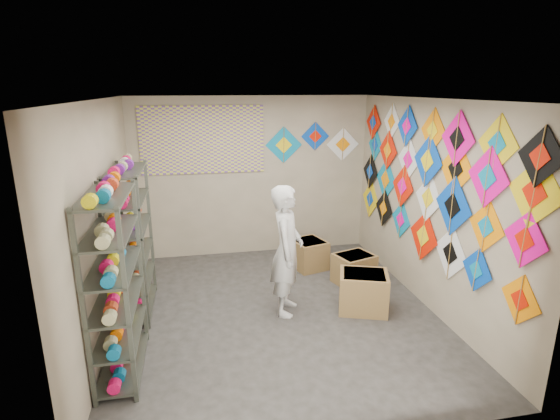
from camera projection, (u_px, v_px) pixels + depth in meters
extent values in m
plane|color=#2E2B28|center=(277.00, 312.00, 5.69)|extent=(4.50, 4.50, 0.00)
plane|color=tan|center=(252.00, 177.00, 7.44)|extent=(4.00, 0.00, 4.00)
plane|color=tan|center=(335.00, 297.00, 3.20)|extent=(4.00, 0.00, 4.00)
plane|color=tan|center=(104.00, 223.00, 4.94)|extent=(0.00, 4.50, 4.50)
plane|color=tan|center=(427.00, 205.00, 5.69)|extent=(0.00, 4.50, 4.50)
plane|color=#665F56|center=(277.00, 99.00, 4.95)|extent=(4.50, 4.50, 0.00)
cube|color=#4C5147|center=(116.00, 285.00, 4.29)|extent=(0.40, 1.10, 1.90)
cube|color=#4C5147|center=(132.00, 241.00, 5.52)|extent=(0.40, 1.10, 1.90)
cylinder|color=#F30E59|center=(106.00, 299.00, 3.81)|extent=(0.12, 0.10, 0.12)
cylinder|color=#FF6700|center=(110.00, 289.00, 3.99)|extent=(0.12, 0.10, 0.12)
cylinder|color=yellow|center=(113.00, 281.00, 4.17)|extent=(0.12, 0.10, 0.12)
cylinder|color=white|center=(116.00, 273.00, 4.36)|extent=(0.12, 0.10, 0.12)
cylinder|color=red|center=(119.00, 265.00, 4.54)|extent=(0.12, 0.10, 0.12)
cylinder|color=#731D9F|center=(122.00, 258.00, 4.72)|extent=(0.12, 0.10, 0.12)
cylinder|color=#C6BF84|center=(126.00, 247.00, 5.04)|extent=(0.12, 0.10, 0.12)
cylinder|color=#0C689C|center=(128.00, 242.00, 5.22)|extent=(0.12, 0.10, 0.12)
cylinder|color=#F30E59|center=(130.00, 237.00, 5.40)|extent=(0.12, 0.10, 0.12)
cylinder|color=#FF6700|center=(132.00, 232.00, 5.58)|extent=(0.12, 0.10, 0.12)
cylinder|color=yellow|center=(134.00, 227.00, 5.76)|extent=(0.12, 0.10, 0.12)
cylinder|color=white|center=(136.00, 223.00, 5.95)|extent=(0.12, 0.10, 0.12)
cube|color=orange|center=(520.00, 300.00, 4.10)|extent=(0.02, 0.52, 0.52)
cube|color=#0642BA|center=(477.00, 270.00, 4.70)|extent=(0.03, 0.50, 0.50)
cube|color=silver|center=(451.00, 253.00, 5.20)|extent=(0.01, 0.67, 0.67)
cube|color=red|center=(423.00, 236.00, 5.77)|extent=(0.04, 0.69, 0.69)
cube|color=#077BAB|center=(401.00, 220.00, 6.42)|extent=(0.02, 0.56, 0.56)
cube|color=black|center=(384.00, 208.00, 6.94)|extent=(0.03, 0.60, 0.60)
cube|color=yellow|center=(370.00, 199.00, 7.50)|extent=(0.03, 0.65, 0.65)
cube|color=#F70497|center=(525.00, 240.00, 3.98)|extent=(0.02, 0.56, 0.56)
cube|color=orange|center=(486.00, 227.00, 4.53)|extent=(0.02, 0.57, 0.57)
cube|color=#0642BA|center=(453.00, 206.00, 5.07)|extent=(0.01, 0.72, 0.72)
cube|color=silver|center=(428.00, 198.00, 5.63)|extent=(0.03, 0.63, 0.63)
cube|color=red|center=(403.00, 186.00, 6.27)|extent=(0.04, 0.62, 0.62)
cube|color=#077BAB|center=(386.00, 180.00, 6.86)|extent=(0.01, 0.68, 0.68)
cube|color=black|center=(370.00, 172.00, 7.40)|extent=(0.02, 0.59, 0.59)
cube|color=yellow|center=(535.00, 193.00, 3.85)|extent=(0.04, 0.67, 0.67)
cube|color=#F70497|center=(488.00, 177.00, 4.44)|extent=(0.02, 0.65, 0.65)
cube|color=orange|center=(456.00, 169.00, 5.00)|extent=(0.04, 0.65, 0.65)
cube|color=#0642BA|center=(428.00, 161.00, 5.57)|extent=(0.03, 0.69, 0.69)
cube|color=silver|center=(408.00, 160.00, 6.10)|extent=(0.01, 0.61, 0.61)
cube|color=red|center=(388.00, 150.00, 6.69)|extent=(0.01, 0.60, 0.60)
cube|color=#077BAB|center=(375.00, 145.00, 7.18)|extent=(0.01, 0.53, 0.53)
cube|color=black|center=(541.00, 157.00, 3.75)|extent=(0.04, 0.55, 0.55)
cube|color=yellow|center=(498.00, 144.00, 4.30)|extent=(0.02, 0.60, 0.60)
cube|color=#F70497|center=(457.00, 139.00, 4.91)|extent=(0.01, 0.64, 0.64)
cube|color=orange|center=(433.00, 131.00, 5.44)|extent=(0.02, 0.57, 0.57)
cube|color=#0642BA|center=(407.00, 126.00, 6.04)|extent=(0.03, 0.58, 0.58)
cube|color=silver|center=(392.00, 122.00, 6.54)|extent=(0.02, 0.54, 0.54)
cube|color=red|center=(373.00, 122.00, 7.16)|extent=(0.03, 0.57, 0.57)
cube|color=#077BAB|center=(284.00, 145.00, 7.39)|extent=(0.63, 0.02, 0.63)
cube|color=#0642BA|center=(315.00, 136.00, 7.46)|extent=(0.49, 0.02, 0.49)
cube|color=silver|center=(343.00, 144.00, 7.59)|extent=(0.58, 0.02, 0.58)
cube|color=#694493|center=(203.00, 140.00, 7.10)|extent=(2.00, 0.01, 1.10)
imported|color=beige|center=(287.00, 250.00, 5.51)|extent=(0.86, 0.78, 1.69)
cube|color=olive|center=(363.00, 292.00, 5.70)|extent=(0.75, 0.69, 0.51)
cube|color=olive|center=(354.00, 269.00, 6.49)|extent=(0.66, 0.60, 0.45)
cube|color=olive|center=(309.00, 254.00, 7.05)|extent=(0.61, 0.64, 0.46)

